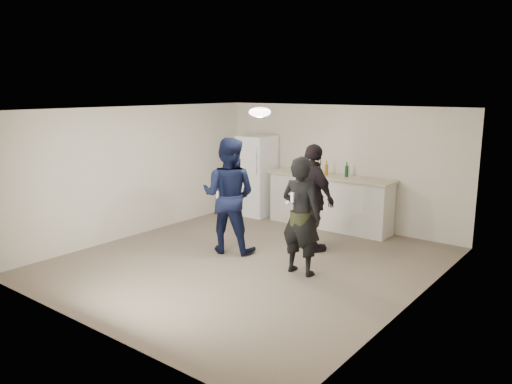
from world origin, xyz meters
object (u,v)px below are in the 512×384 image
Objects in this scene: counter at (329,203)px; man at (229,195)px; woman at (301,216)px; spectator at (313,198)px; shaker at (309,170)px; fridge at (257,176)px.

man is (-0.62, -2.44, 0.48)m from counter.
woman is at bearing -69.55° from counter.
spectator reaches higher than woman.
woman is (1.40, -2.45, -0.26)m from shaker.
counter is 2.57m from man.
woman reaches higher than shaker.
shaker is at bearing -114.68° from man.
shaker is at bearing -60.10° from woman.
shaker is at bearing -162.15° from counter.
man is at bearing -94.63° from shaker.
counter is 1.37× the size of spectator.
shaker is at bearing -2.81° from fridge.
spectator is (0.95, -1.38, -0.23)m from shaker.
man is 1.09× the size of woman.
shaker is 0.08× the size of man.
counter is 0.79m from shaker.
spectator is (1.14, 0.92, -0.06)m from man.
shaker is 2.83m from woman.
spectator is (0.52, -1.52, 0.42)m from counter.
woman is 0.97× the size of spectator.
spectator is at bearing -161.02° from man.
woman reaches higher than fridge.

